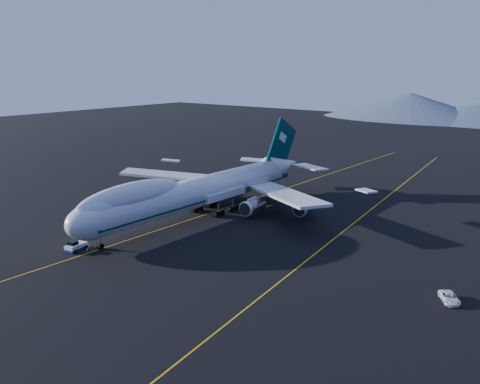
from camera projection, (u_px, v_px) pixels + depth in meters
The scene contains 6 objects.
ground at pixel (199, 217), 117.35m from camera, with size 500.00×500.00×0.00m, color black.
taxiway_line_main at pixel (199, 217), 117.35m from camera, with size 0.25×220.00×0.01m, color gold.
taxiway_line_side at pixel (343, 232), 107.07m from camera, with size 0.25×200.00×0.01m, color gold.
boeing_747 at pixel (198, 191), 116.00m from camera, with size 59.62×72.43×19.37m.
pushback_tug at pixel (76, 247), 96.41m from camera, with size 2.97×4.43×1.79m.
service_van at pixel (450, 298), 75.50m from camera, with size 2.13×4.62×1.28m, color white.
Camera 1 is at (76.55, -83.28, 32.97)m, focal length 40.00 mm.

